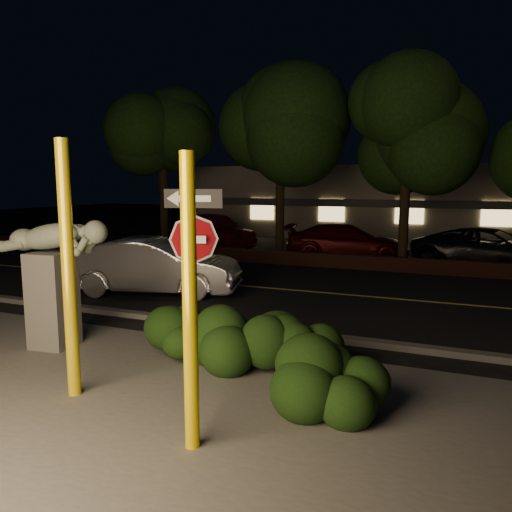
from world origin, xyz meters
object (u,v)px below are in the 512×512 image
Objects in this scene: sculpture at (53,269)px; signpost at (194,240)px; parked_car_red at (214,229)px; parked_car_dark at (491,249)px; yellow_pole_left at (68,271)px; silver_sedan at (154,266)px; yellow_pole_right at (190,306)px; parked_car_darkred at (347,242)px.

signpost is at bearing 2.72° from sculpture.
parked_car_dark is (12.02, -2.10, -0.10)m from parked_car_red.
parked_car_red is at bearing 110.47° from yellow_pole_left.
sculpture is (-1.83, 1.55, -0.34)m from yellow_pole_left.
signpost is 5.63m from silver_sedan.
parked_car_red reaches higher than parked_car_dark.
yellow_pole_right is 2.99m from signpost.
sculpture is 0.45× the size of parked_car_dark.
yellow_pole_right is 15.11m from parked_car_darkred.
signpost reaches higher than parked_car_dark.
yellow_pole_left is at bearing -130.77° from parked_car_red.
yellow_pole_right is 1.41× the size of sculpture.
yellow_pole_right is 15.05m from parked_car_dark.
sculpture is (-4.12, 2.17, -0.21)m from yellow_pole_right.
sculpture is (-2.70, -0.43, -0.61)m from signpost.
yellow_pole_left is 0.78× the size of silver_sedan.
parked_car_dark is at bearing 51.20° from sculpture.
yellow_pole_right reaches higher than parked_car_darkred.
yellow_pole_left is 0.74× the size of parked_car_red.
yellow_pole_left is 1.52× the size of sculpture.
silver_sedan is at bearing 116.81° from signpost.
yellow_pole_left is 0.69× the size of parked_car_dark.
sculpture is 4.70m from silver_sedan.
signpost is at bearing -153.30° from silver_sedan.
sculpture is 0.51× the size of silver_sedan.
sculpture reaches higher than parked_car_red.
silver_sedan is (-0.90, 4.56, -0.71)m from sculpture.
yellow_pole_left is 15.22m from parked_car_dark.
sculpture is 0.49× the size of parked_car_darkred.
parked_car_darkred is at bearing -74.87° from parked_car_red.
parked_car_darkred is at bearing 76.04° from signpost.
parked_car_red is 12.20m from parked_car_dark.
yellow_pole_left is at bearing 164.90° from yellow_pole_right.
yellow_pole_left reaches higher than yellow_pole_right.
parked_car_darkred is at bearing 86.80° from yellow_pole_left.
silver_sedan is 8.99m from parked_car_darkred.
yellow_pole_right is 4.66m from sculpture.
silver_sedan is at bearing 146.30° from parked_car_dark.
parked_car_red is (-5.98, 16.03, -0.99)m from yellow_pole_left.
yellow_pole_right is 0.64× the size of parked_car_dark.
silver_sedan is (-2.73, 6.11, -1.05)m from yellow_pole_left.
yellow_pole_left reaches higher than parked_car_darkred.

